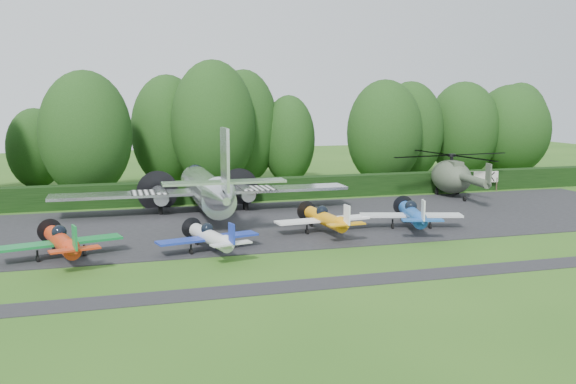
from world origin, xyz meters
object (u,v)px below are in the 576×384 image
object	(u,v)px
light_plane_red	(62,241)
light_plane_white	(211,237)
transport_plane	(207,189)
light_plane_orange	(325,219)
sign_board	(481,178)
helicopter	(452,174)
light_plane_blue	(412,214)

from	to	relation	value
light_plane_red	light_plane_white	world-z (taller)	light_plane_red
transport_plane	light_plane_red	distance (m)	15.58
light_plane_red	light_plane_orange	xyz separation A→B (m)	(17.28, 2.52, -0.05)
transport_plane	light_plane_white	distance (m)	12.47
light_plane_white	sign_board	bearing A→B (deg)	43.52
helicopter	light_plane_white	bearing A→B (deg)	-157.04
light_plane_orange	sign_board	size ratio (longest dim) A/B	2.02
helicopter	sign_board	bearing A→B (deg)	16.88
light_plane_blue	sign_board	size ratio (longest dim) A/B	2.16
helicopter	transport_plane	bearing A→B (deg)	179.82
light_plane_red	light_plane_white	xyz separation A→B (m)	(8.67, -0.74, -0.12)
light_plane_white	light_plane_orange	world-z (taller)	light_plane_orange
light_plane_blue	helicopter	xyz separation A→B (m)	(10.81, 13.05, 1.02)
light_plane_red	helicopter	bearing A→B (deg)	38.09
light_plane_red	light_plane_blue	world-z (taller)	light_plane_blue
light_plane_blue	light_plane_orange	bearing A→B (deg)	159.47
transport_plane	light_plane_white	xyz separation A→B (m)	(-1.74, -12.30, -1.14)
light_plane_white	light_plane_blue	bearing A→B (deg)	23.41
light_plane_white	sign_board	size ratio (longest dim) A/B	1.90
light_plane_blue	transport_plane	bearing A→B (deg)	128.17
light_plane_orange	helicopter	distance (m)	21.39
transport_plane	light_plane_red	size ratio (longest dim) A/B	3.22
light_plane_orange	light_plane_blue	size ratio (longest dim) A/B	0.94
light_plane_white	helicopter	distance (m)	30.36
light_plane_red	light_plane_blue	distance (m)	23.82
transport_plane	light_plane_orange	xyz separation A→B (m)	(6.87, -9.04, -1.07)
transport_plane	sign_board	bearing A→B (deg)	10.56
light_plane_white	light_plane_blue	xyz separation A→B (m)	(15.07, 2.78, 0.14)
sign_board	light_plane_white	bearing A→B (deg)	-159.92
sign_board	helicopter	bearing A→B (deg)	-165.11
transport_plane	light_plane_white	size ratio (longest dim) A/B	3.58
helicopter	sign_board	xyz separation A→B (m)	(4.71, 2.24, -0.83)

